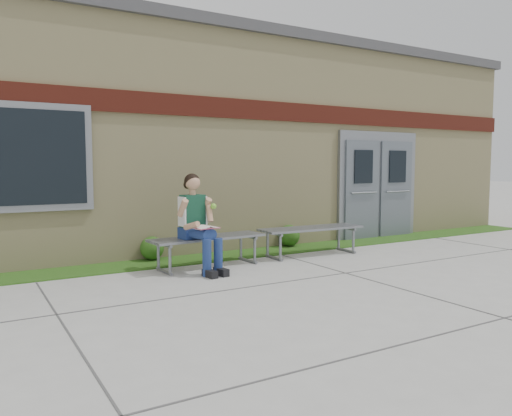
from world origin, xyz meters
TOP-DOWN VIEW (x-y plane):
  - ground at (0.00, 0.00)m, footprint 80.00×80.00m
  - grass_strip at (0.00, 2.60)m, footprint 16.00×0.80m
  - school_building at (-0.00, 5.99)m, footprint 16.20×6.22m
  - bench_left at (-0.55, 1.94)m, footprint 1.88×0.64m
  - bench_right at (1.45, 1.94)m, footprint 1.93×0.61m
  - girl at (-0.81, 1.72)m, footprint 0.56×0.91m
  - shrub_mid at (-1.15, 2.85)m, footprint 0.39×0.39m
  - shrub_east at (1.60, 2.85)m, footprint 0.41×0.41m

SIDE VIEW (x-z plane):
  - ground at x=0.00m, z-range 0.00..0.00m
  - grass_strip at x=0.00m, z-range 0.00..0.02m
  - shrub_mid at x=-1.15m, z-range 0.02..0.41m
  - shrub_east at x=1.60m, z-range 0.02..0.43m
  - bench_left at x=-0.55m, z-range 0.13..0.61m
  - bench_right at x=1.45m, z-range 0.14..0.63m
  - girl at x=-0.81m, z-range 0.03..1.49m
  - school_building at x=0.00m, z-range 0.00..4.20m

